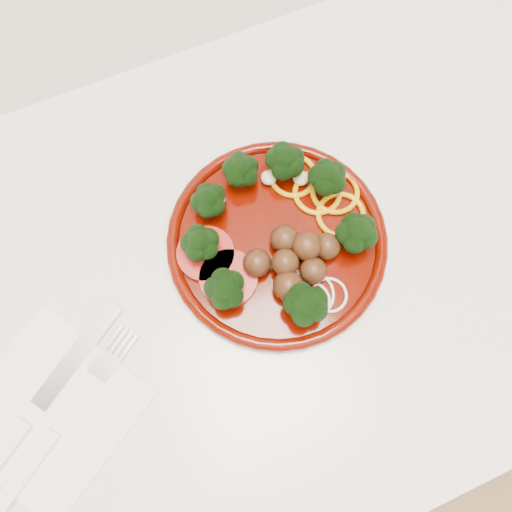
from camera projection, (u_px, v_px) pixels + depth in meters
name	position (u px, v px, depth m)	size (l,w,h in m)	color
counter	(153.00, 372.00, 0.96)	(2.40, 0.60, 0.90)	white
plate	(276.00, 236.00, 0.55)	(0.25, 0.25, 0.06)	#420600
napkin	(50.00, 411.00, 0.51)	(0.16, 0.16, 0.00)	white
knife	(22.00, 428.00, 0.50)	(0.21, 0.15, 0.01)	silver
fork	(43.00, 449.00, 0.49)	(0.19, 0.13, 0.01)	white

